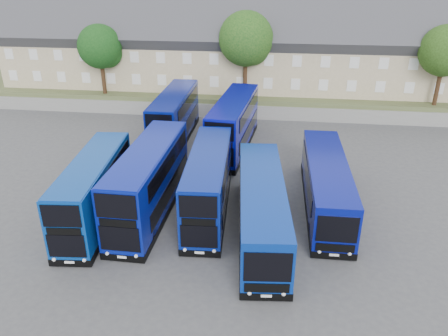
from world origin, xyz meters
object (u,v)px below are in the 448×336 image
coach_east_a (262,209)px  tree_mid (247,41)px  tree_east (446,53)px  tree_west (102,48)px  dd_front_mid (149,182)px  dd_front_left (94,191)px

coach_east_a → tree_mid: (-2.90, 23.91, 6.35)m
coach_east_a → tree_east: bearing=48.5°
tree_west → tree_east: 36.00m
tree_east → dd_front_mid: bearing=-138.5°
dd_front_left → dd_front_mid: (3.29, 1.33, 0.20)m
dd_front_mid → tree_mid: (4.66, 22.34, 5.81)m
tree_mid → coach_east_a: bearing=-83.1°
dd_front_mid → tree_west: bearing=118.3°
tree_west → tree_mid: 16.04m
tree_mid → tree_east: (20.00, -0.50, -0.68)m
coach_east_a → tree_mid: size_ratio=1.41×
tree_east → tree_west: bearing=-180.0°
tree_west → coach_east_a: bearing=-51.1°
dd_front_mid → tree_east: (24.66, 21.84, 5.14)m
dd_front_left → tree_east: tree_east is taller
dd_front_left → coach_east_a: size_ratio=0.83×
dd_front_mid → tree_east: bearing=42.4°
dd_front_mid → tree_west: tree_west is taller
dd_front_left → tree_mid: (7.95, 23.67, 6.01)m
dd_front_mid → tree_mid: tree_mid is taller
tree_west → tree_east: (36.00, 0.00, 0.34)m
tree_west → tree_mid: bearing=1.8°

